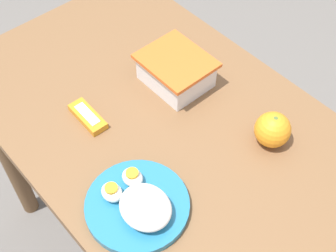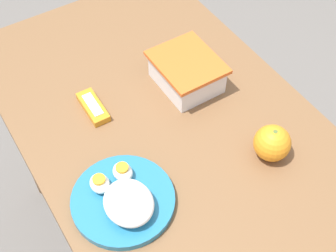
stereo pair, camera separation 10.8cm
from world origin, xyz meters
name	(u,v)px [view 1 (the left image)]	position (x,y,z in m)	size (l,w,h in m)	color
ground_plane	(164,250)	(0.00, 0.00, 0.00)	(10.00, 10.00, 0.00)	#66605B
table	(163,151)	(0.00, 0.00, 0.63)	(1.08, 0.67, 0.76)	brown
food_container	(176,72)	(-0.07, 0.11, 0.80)	(0.17, 0.15, 0.08)	white
orange_fruit	(273,130)	(0.22, 0.15, 0.80)	(0.08, 0.08, 0.08)	orange
rice_plate	(139,204)	(0.15, -0.20, 0.78)	(0.22, 0.22, 0.07)	teal
candy_bar	(88,117)	(-0.12, -0.13, 0.77)	(0.11, 0.04, 0.02)	orange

